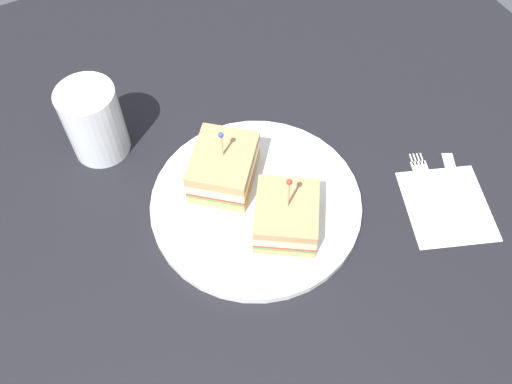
# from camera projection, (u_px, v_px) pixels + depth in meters

# --- Properties ---
(ground_plane) EXTENTS (1.14, 1.14, 0.02)m
(ground_plane) POSITION_uv_depth(u_px,v_px,m) (256.00, 209.00, 0.72)
(ground_plane) COLOR black
(plate) EXTENTS (0.27, 0.27, 0.01)m
(plate) POSITION_uv_depth(u_px,v_px,m) (256.00, 203.00, 0.71)
(plate) COLOR white
(plate) RESTS_ON ground_plane
(sandwich_half_front) EXTENTS (0.12, 0.12, 0.10)m
(sandwich_half_front) POSITION_uv_depth(u_px,v_px,m) (224.00, 167.00, 0.70)
(sandwich_half_front) COLOR tan
(sandwich_half_front) RESTS_ON plate
(sandwich_half_back) EXTENTS (0.11, 0.11, 0.10)m
(sandwich_half_back) POSITION_uv_depth(u_px,v_px,m) (286.00, 216.00, 0.66)
(sandwich_half_back) COLOR tan
(sandwich_half_back) RESTS_ON plate
(drink_glass) EXTENTS (0.08, 0.08, 0.11)m
(drink_glass) POSITION_uv_depth(u_px,v_px,m) (95.00, 125.00, 0.73)
(drink_glass) COLOR #B74C33
(drink_glass) RESTS_ON ground_plane
(napkin) EXTENTS (0.15, 0.14, 0.00)m
(napkin) POSITION_uv_depth(u_px,v_px,m) (447.00, 206.00, 0.71)
(napkin) COLOR white
(napkin) RESTS_ON ground_plane
(fork) EXTENTS (0.12, 0.05, 0.00)m
(fork) POSITION_uv_depth(u_px,v_px,m) (425.00, 181.00, 0.73)
(fork) COLOR silver
(fork) RESTS_ON ground_plane
(knife) EXTENTS (0.11, 0.06, 0.00)m
(knife) POSITION_uv_depth(u_px,v_px,m) (455.00, 184.00, 0.73)
(knife) COLOR silver
(knife) RESTS_ON ground_plane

